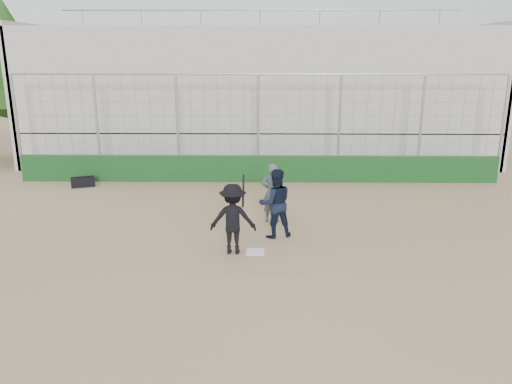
{
  "coord_description": "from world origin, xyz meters",
  "views": [
    {
      "loc": [
        0.19,
        -11.44,
        4.75
      ],
      "look_at": [
        0.0,
        1.4,
        1.15
      ],
      "focal_mm": 35.0,
      "sensor_mm": 36.0,
      "label": 1
    }
  ],
  "objects_px": {
    "equipment_bag": "(83,182)",
    "catcher_crouched": "(275,215)",
    "batter_at_plate": "(233,219)",
    "umpire": "(272,196)"
  },
  "relations": [
    {
      "from": "umpire",
      "to": "batter_at_plate",
      "type": "bearing_deg",
      "value": 70.04
    },
    {
      "from": "catcher_crouched",
      "to": "batter_at_plate",
      "type": "bearing_deg",
      "value": -134.66
    },
    {
      "from": "batter_at_plate",
      "to": "catcher_crouched",
      "type": "height_order",
      "value": "batter_at_plate"
    },
    {
      "from": "umpire",
      "to": "equipment_bag",
      "type": "distance_m",
      "value": 7.87
    },
    {
      "from": "batter_at_plate",
      "to": "umpire",
      "type": "distance_m",
      "value": 2.54
    },
    {
      "from": "batter_at_plate",
      "to": "catcher_crouched",
      "type": "relative_size",
      "value": 1.52
    },
    {
      "from": "equipment_bag",
      "to": "catcher_crouched",
      "type": "bearing_deg",
      "value": -36.27
    },
    {
      "from": "umpire",
      "to": "equipment_bag",
      "type": "relative_size",
      "value": 1.73
    },
    {
      "from": "catcher_crouched",
      "to": "equipment_bag",
      "type": "distance_m",
      "value": 8.61
    },
    {
      "from": "catcher_crouched",
      "to": "umpire",
      "type": "bearing_deg",
      "value": 93.04
    }
  ]
}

